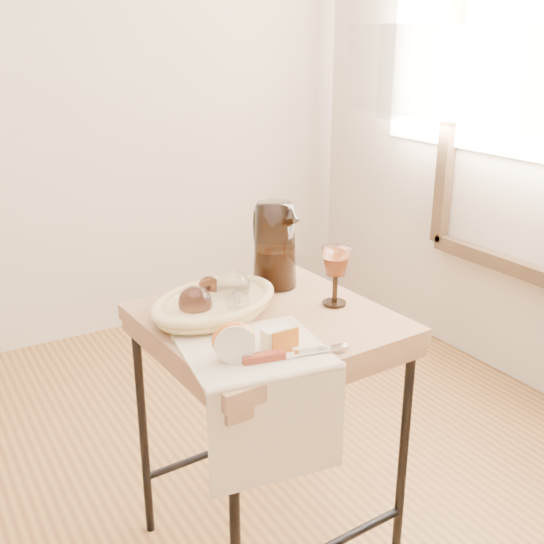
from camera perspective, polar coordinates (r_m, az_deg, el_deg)
side_table at (r=1.77m, az=-0.34°, el=-14.27°), size 0.58×0.58×0.70m
tea_towel at (r=1.43m, az=-1.56°, el=-6.80°), size 0.33×0.31×0.01m
bread_basket at (r=1.60m, az=-4.98°, el=-2.97°), size 0.37×0.32×0.05m
goblet_lying_a at (r=1.59m, az=-6.13°, el=-2.06°), size 0.15×0.15×0.08m
goblet_lying_b at (r=1.60m, az=-3.22°, el=-1.85°), size 0.13×0.16×0.09m
pitcher at (r=1.76m, az=0.24°, el=2.33°), size 0.24×0.28×0.27m
wine_goblet at (r=1.65m, az=5.51°, el=-0.33°), size 0.10×0.10×0.16m
apple_half at (r=1.37m, az=-3.35°, el=-5.96°), size 0.10×0.08×0.08m
apple_wedge at (r=1.43m, az=0.44°, el=-5.72°), size 0.07×0.04×0.04m
table_knife at (r=1.39m, az=1.74°, el=-6.97°), size 0.23×0.07×0.02m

